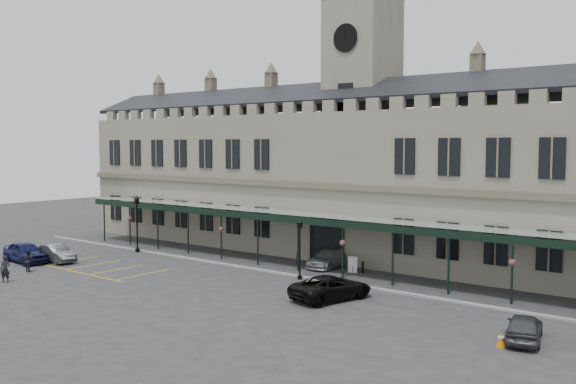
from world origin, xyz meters
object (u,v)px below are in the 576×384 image
Objects in this scene: lamp_post_left at (137,218)px; person_a at (5,269)px; car_van at (331,287)px; sign_board at (353,265)px; car_left_b at (56,253)px; station_building at (361,180)px; car_taxi at (330,258)px; car_right_a at (524,327)px; traffic_cone at (501,340)px; lamp_post_mid at (300,243)px; person_b at (29,261)px; car_left_a at (26,252)px; clock_tower at (362,101)px.

person_a is at bearing -77.44° from lamp_post_left.
sign_board is at bearing -51.65° from car_van.
car_left_b is at bearing 22.49° from car_van.
person_a is at bearing -118.38° from station_building.
car_taxi is 1.21× the size of car_right_a.
traffic_cone is 20.72m from car_taxi.
lamp_post_mid is at bearing -82.16° from car_taxi.
car_left_a is at bearing -25.88° from person_b.
car_left_b is 2.30× the size of person_a.
car_taxi is 10.44m from car_van.
car_left_a reaches higher than traffic_cone.
car_right_a is at bearing -170.03° from person_b.
traffic_cone is 0.17× the size of car_left_b.
person_a is at bearing 127.56° from person_b.
person_a reaches higher than person_b.
car_left_a is 2.37m from car_left_b.
car_left_b is at bearing -160.26° from lamp_post_mid.
car_van is at bearing 167.19° from traffic_cone.
car_taxi is at bearing 15.95° from lamp_post_left.
traffic_cone is 37.74m from car_left_a.
lamp_post_left is at bearing -166.41° from car_taxi.
person_b reaches higher than car_right_a.
lamp_post_left is 18.06m from car_taxi.
car_van is at bearing -11.81° from person_a.
sign_board is at bearing 69.03° from lamp_post_mid.
car_left_a is 1.14× the size of car_left_b.
person_a is at bearing -150.46° from sign_board.
station_building is at bearing -39.45° from car_left_b.
car_left_b is (-1.27, -7.12, -2.27)m from lamp_post_left.
car_van is 12.04m from car_right_a.
car_taxi is at bearing 14.43° from person_a.
station_building reaches higher than lamp_post_mid.
clock_tower reaches higher than car_taxi.
traffic_cone is 32.51m from person_a.
car_left_a is 26.69m from car_van.
clock_tower is 34.70× the size of traffic_cone.
lamp_post_left is 1.17× the size of lamp_post_mid.
traffic_cone is 0.18× the size of car_right_a.
station_building is 49.99× the size of sign_board.
car_left_a is at bearing -167.52° from sign_board.
clock_tower reaches higher than car_left_a.
person_a reaches higher than car_right_a.
car_left_b is at bearing -178.58° from traffic_cone.
car_right_a is 2.14× the size of person_a.
station_building is at bearing 97.24° from car_taxi.
car_taxi is at bearing -136.56° from person_b.
station_building is 2.42× the size of clock_tower.
traffic_cone is at bearing 56.16° from car_right_a.
car_left_a is at bearing -157.78° from lamp_post_mid.
lamp_post_left is at bearing 179.52° from lamp_post_mid.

